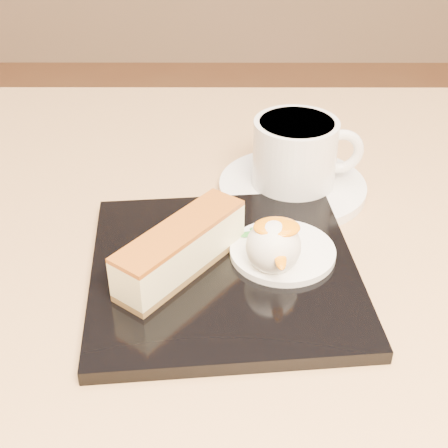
{
  "coord_description": "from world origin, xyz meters",
  "views": [
    {
      "loc": [
        -0.03,
        -0.43,
        1.05
      ],
      "look_at": [
        -0.04,
        0.0,
        0.76
      ],
      "focal_mm": 50.0,
      "sensor_mm": 36.0,
      "label": 1
    }
  ],
  "objects_px": {
    "table": "(259,385)",
    "cheesecake": "(181,249)",
    "saucer": "(292,187)",
    "ice_cream_scoop": "(273,247)",
    "coffee_cup": "(297,152)",
    "dessert_plate": "(224,271)"
  },
  "relations": [
    {
      "from": "saucer",
      "to": "table",
      "type": "bearing_deg",
      "value": -105.67
    },
    {
      "from": "ice_cream_scoop",
      "to": "coffee_cup",
      "type": "height_order",
      "value": "coffee_cup"
    },
    {
      "from": "coffee_cup",
      "to": "ice_cream_scoop",
      "type": "bearing_deg",
      "value": -106.59
    },
    {
      "from": "coffee_cup",
      "to": "table",
      "type": "bearing_deg",
      "value": -110.65
    },
    {
      "from": "table",
      "to": "cheesecake",
      "type": "height_order",
      "value": "cheesecake"
    },
    {
      "from": "table",
      "to": "coffee_cup",
      "type": "height_order",
      "value": "coffee_cup"
    },
    {
      "from": "cheesecake",
      "to": "ice_cream_scoop",
      "type": "xyz_separation_m",
      "value": [
        0.07,
        -0.0,
        0.0
      ]
    },
    {
      "from": "table",
      "to": "dessert_plate",
      "type": "xyz_separation_m",
      "value": [
        -0.04,
        -0.02,
        0.16
      ]
    },
    {
      "from": "dessert_plate",
      "to": "saucer",
      "type": "bearing_deg",
      "value": 63.35
    },
    {
      "from": "table",
      "to": "ice_cream_scoop",
      "type": "xyz_separation_m",
      "value": [
        0.0,
        -0.02,
        0.19
      ]
    },
    {
      "from": "cheesecake",
      "to": "coffee_cup",
      "type": "xyz_separation_m",
      "value": [
        0.11,
        0.14,
        0.01
      ]
    },
    {
      "from": "table",
      "to": "dessert_plate",
      "type": "height_order",
      "value": "dessert_plate"
    },
    {
      "from": "cheesecake",
      "to": "saucer",
      "type": "xyz_separation_m",
      "value": [
        0.1,
        0.14,
        -0.03
      ]
    },
    {
      "from": "table",
      "to": "cheesecake",
      "type": "bearing_deg",
      "value": -162.25
    },
    {
      "from": "saucer",
      "to": "dessert_plate",
      "type": "bearing_deg",
      "value": -116.65
    },
    {
      "from": "cheesecake",
      "to": "coffee_cup",
      "type": "bearing_deg",
      "value": 0.92
    },
    {
      "from": "table",
      "to": "saucer",
      "type": "xyz_separation_m",
      "value": [
        0.03,
        0.12,
        0.16
      ]
    },
    {
      "from": "ice_cream_scoop",
      "to": "saucer",
      "type": "relative_size",
      "value": 0.3
    },
    {
      "from": "saucer",
      "to": "ice_cream_scoop",
      "type": "bearing_deg",
      "value": -101.71
    },
    {
      "from": "dessert_plate",
      "to": "ice_cream_scoop",
      "type": "xyz_separation_m",
      "value": [
        0.04,
        -0.0,
        0.03
      ]
    },
    {
      "from": "table",
      "to": "cheesecake",
      "type": "relative_size",
      "value": 6.54
    },
    {
      "from": "dessert_plate",
      "to": "ice_cream_scoop",
      "type": "distance_m",
      "value": 0.05
    }
  ]
}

